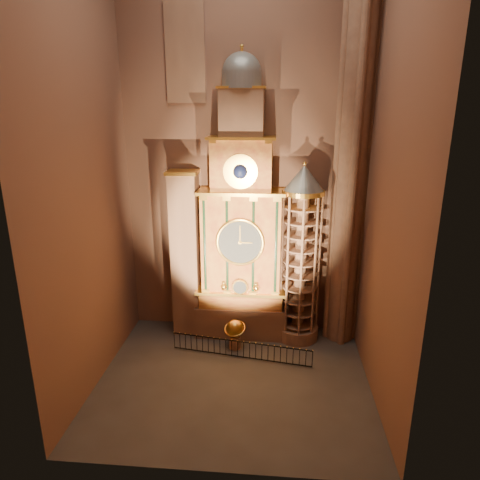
# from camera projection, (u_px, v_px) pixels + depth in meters

# --- Properties ---
(floor) EXTENTS (14.00, 14.00, 0.00)m
(floor) POSITION_uv_depth(u_px,v_px,m) (234.00, 379.00, 22.39)
(floor) COLOR #383330
(floor) RESTS_ON ground
(wall_back) EXTENTS (22.00, 0.00, 22.00)m
(wall_back) POSITION_uv_depth(u_px,v_px,m) (243.00, 155.00, 24.87)
(wall_back) COLOR brown
(wall_back) RESTS_ON floor
(wall_left) EXTENTS (0.00, 22.00, 22.00)m
(wall_left) POSITION_uv_depth(u_px,v_px,m) (82.00, 167.00, 19.73)
(wall_left) COLOR brown
(wall_left) RESTS_ON floor
(wall_right) EXTENTS (0.00, 22.00, 22.00)m
(wall_right) POSITION_uv_depth(u_px,v_px,m) (392.00, 171.00, 18.58)
(wall_right) COLOR brown
(wall_right) RESTS_ON floor
(astronomical_clock) EXTENTS (5.60, 2.41, 16.70)m
(astronomical_clock) POSITION_uv_depth(u_px,v_px,m) (242.00, 231.00, 25.15)
(astronomical_clock) COLOR #8C634C
(astronomical_clock) RESTS_ON floor
(portrait_tower) EXTENTS (1.80, 1.60, 10.20)m
(portrait_tower) POSITION_uv_depth(u_px,v_px,m) (186.00, 254.00, 25.90)
(portrait_tower) COLOR #8C634C
(portrait_tower) RESTS_ON floor
(stair_turret) EXTENTS (2.50, 2.50, 10.80)m
(stair_turret) POSITION_uv_depth(u_px,v_px,m) (301.00, 257.00, 25.03)
(stair_turret) COLOR #8C634C
(stair_turret) RESTS_ON floor
(gothic_pier) EXTENTS (2.04, 2.04, 22.00)m
(gothic_pier) POSITION_uv_depth(u_px,v_px,m) (352.00, 158.00, 23.42)
(gothic_pier) COLOR #8C634C
(gothic_pier) RESTS_ON floor
(stained_glass_window) EXTENTS (2.20, 0.14, 5.20)m
(stained_glass_window) POSITION_uv_depth(u_px,v_px,m) (185.00, 53.00, 23.44)
(stained_glass_window) COLOR navy
(stained_glass_window) RESTS_ON wall_back
(celestial_globe) EXTENTS (1.55, 1.50, 1.80)m
(celestial_globe) POSITION_uv_depth(u_px,v_px,m) (235.00, 332.00, 25.04)
(celestial_globe) COLOR #8C634C
(celestial_globe) RESTS_ON floor
(iron_railing) EXTENTS (7.95, 1.37, 1.02)m
(iron_railing) POSITION_uv_depth(u_px,v_px,m) (241.00, 349.00, 24.15)
(iron_railing) COLOR black
(iron_railing) RESTS_ON floor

